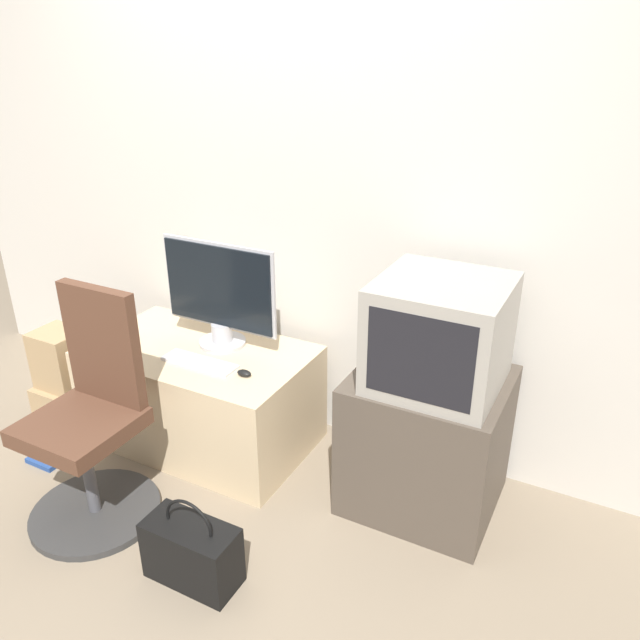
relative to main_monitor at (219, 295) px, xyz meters
The scene contains 13 objects.
ground_plane 1.29m from the main_monitor, 77.53° to the right, with size 12.00×12.00×0.00m, color #7F705B.
wall_back 0.66m from the main_monitor, 54.56° to the left, with size 4.40×0.05×2.60m.
desk 0.53m from the main_monitor, 124.95° to the right, with size 1.08×0.64×0.51m.
side_stand 1.16m from the main_monitor, ahead, with size 0.62×0.56×0.61m.
main_monitor is the anchor object (origin of this frame).
keyboard 0.33m from the main_monitor, 83.11° to the right, with size 0.37×0.11×0.01m.
mouse 0.42m from the main_monitor, 38.54° to the right, with size 0.07×0.04×0.03m.
crt_tv 1.09m from the main_monitor, ahead, with size 0.49×0.49×0.43m.
office_chair 0.83m from the main_monitor, 101.16° to the right, with size 0.54×0.54×0.99m.
cardboard_box_lower 1.07m from the main_monitor, 157.80° to the right, with size 0.25×0.28×0.23m.
cardboard_box_upper 0.93m from the main_monitor, 157.80° to the right, with size 0.23×0.21×0.30m.
handbag 1.16m from the main_monitor, 62.53° to the right, with size 0.36×0.17×0.37m.
book 1.15m from the main_monitor, 136.67° to the right, with size 0.17×0.17×0.02m.
Camera 1 is at (1.46, -1.18, 1.88)m, focal length 35.00 mm.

